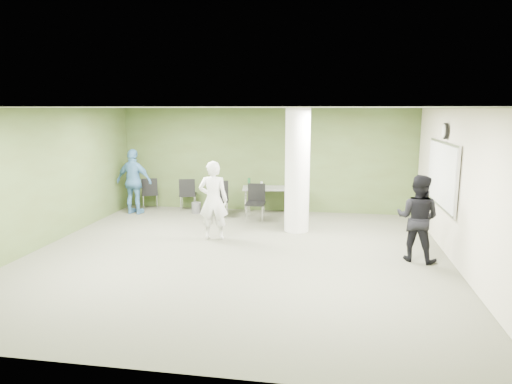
% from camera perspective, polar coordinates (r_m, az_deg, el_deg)
% --- Properties ---
extents(floor, '(8.00, 8.00, 0.00)m').
position_cam_1_polar(floor, '(8.86, -2.46, -7.90)').
color(floor, '#4B4C3C').
rests_on(floor, ground).
extents(ceiling, '(8.00, 8.00, 0.00)m').
position_cam_1_polar(ceiling, '(8.41, -2.62, 10.51)').
color(ceiling, white).
rests_on(ceiling, wall_back).
extents(wall_back, '(8.00, 2.80, 0.02)m').
position_cam_1_polar(wall_back, '(12.43, 1.26, 4.02)').
color(wall_back, '#445126').
rests_on(wall_back, floor).
extents(wall_left, '(0.02, 8.00, 2.80)m').
position_cam_1_polar(wall_left, '(10.13, -25.28, 1.56)').
color(wall_left, '#445126').
rests_on(wall_left, floor).
extents(wall_right_cream, '(0.02, 8.00, 2.80)m').
position_cam_1_polar(wall_right_cream, '(8.65, 24.37, 0.27)').
color(wall_right_cream, beige).
rests_on(wall_right_cream, floor).
extents(column, '(0.56, 0.56, 2.80)m').
position_cam_1_polar(column, '(10.35, 5.18, 2.69)').
color(column, silver).
rests_on(column, floor).
extents(whiteboard, '(0.05, 2.30, 1.30)m').
position_cam_1_polar(whiteboard, '(9.77, 22.20, 2.08)').
color(whiteboard, silver).
rests_on(whiteboard, wall_right_cream).
extents(wall_clock, '(0.06, 0.32, 0.32)m').
position_cam_1_polar(wall_clock, '(9.69, 22.55, 7.06)').
color(wall_clock, black).
rests_on(wall_clock, wall_right_cream).
extents(folding_table, '(1.62, 0.90, 0.98)m').
position_cam_1_polar(folding_table, '(12.02, 1.91, 0.34)').
color(folding_table, gray).
rests_on(folding_table, floor).
extents(wastebasket, '(0.25, 0.25, 0.29)m').
position_cam_1_polar(wastebasket, '(12.38, -7.46, -1.97)').
color(wastebasket, '#4C4C4C').
rests_on(wastebasket, floor).
extents(chair_back_left, '(0.58, 0.58, 0.89)m').
position_cam_1_polar(chair_back_left, '(13.00, -13.14, 0.11)').
color(chair_back_left, black).
rests_on(chair_back_left, floor).
extents(chair_back_right, '(0.54, 0.54, 0.90)m').
position_cam_1_polar(chair_back_right, '(12.62, -8.55, -0.01)').
color(chair_back_right, black).
rests_on(chair_back_right, floor).
extents(chair_table_left, '(0.54, 0.54, 0.93)m').
position_cam_1_polar(chair_table_left, '(11.84, -4.58, -0.52)').
color(chair_table_left, black).
rests_on(chair_table_left, floor).
extents(chair_table_right, '(0.48, 0.48, 0.92)m').
position_cam_1_polar(chair_table_right, '(11.41, -0.01, -0.93)').
color(chair_table_right, black).
rests_on(chair_table_right, floor).
extents(woman_white, '(0.67, 0.49, 1.70)m').
position_cam_1_polar(woman_white, '(9.77, -5.36, -1.05)').
color(woman_white, silver).
rests_on(woman_white, floor).
extents(man_black, '(0.96, 0.87, 1.61)m').
position_cam_1_polar(man_black, '(8.87, 19.54, -3.10)').
color(man_black, black).
rests_on(man_black, floor).
extents(man_blue, '(1.06, 0.55, 1.74)m').
position_cam_1_polar(man_blue, '(12.53, -14.99, 1.26)').
color(man_blue, teal).
rests_on(man_blue, floor).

